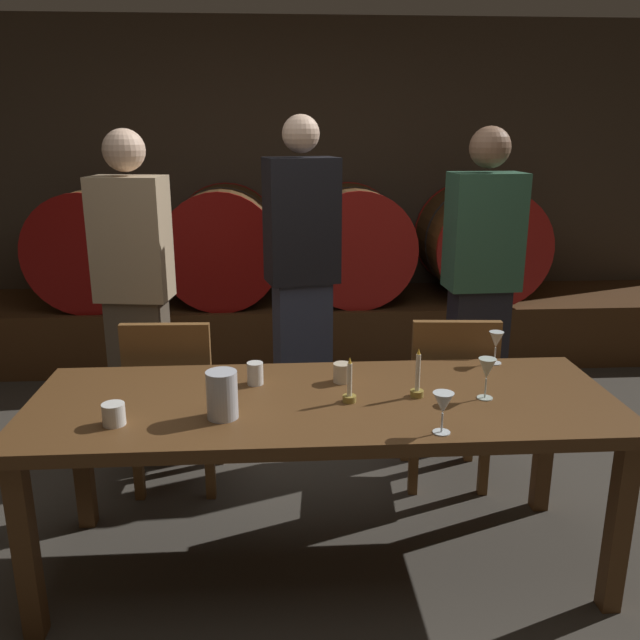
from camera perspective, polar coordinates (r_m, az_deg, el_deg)
ground_plane at (r=2.99m, az=-1.13°, el=-18.87°), size 9.01×9.01×0.00m
back_wall at (r=5.49m, az=-2.69°, el=11.52°), size 6.93×0.24×2.53m
barrel_shelf at (r=5.14m, az=-2.42°, el=-0.57°), size 6.24×0.90×0.46m
wine_barrel_far_left at (r=5.16m, az=-18.67°, el=6.08°), size 0.85×0.80×0.85m
wine_barrel_center_left at (r=5.01m, az=-8.32°, el=6.46°), size 0.85×0.80×0.85m
wine_barrel_center_right at (r=5.02m, az=2.81°, el=6.65°), size 0.85×0.80×0.85m
wine_barrel_far_right at (r=5.22m, az=13.60°, el=6.59°), size 0.85×0.80×0.85m
dining_table at (r=2.56m, az=0.32°, el=-8.25°), size 2.24×0.80×0.73m
chair_left at (r=3.24m, az=-12.51°, el=-6.43°), size 0.41×0.41×0.88m
chair_right at (r=3.27m, az=11.06°, el=-6.18°), size 0.43×0.43×0.88m
guest_left at (r=3.69m, az=-15.68°, el=2.60°), size 0.41×0.29×1.72m
guest_center at (r=3.65m, az=-1.57°, el=3.61°), size 0.42×0.32×1.79m
guest_right at (r=3.71m, az=13.69°, el=2.90°), size 0.39×0.26×1.73m
candle_left at (r=2.49m, az=2.56°, el=-6.07°), size 0.05×0.05×0.18m
candle_right at (r=2.56m, az=8.41°, el=-5.45°), size 0.05×0.05×0.20m
pitcher at (r=2.37m, az=-8.46°, el=-6.40°), size 0.11×0.11×0.17m
wine_glass_left at (r=2.26m, az=10.58°, el=-7.17°), size 0.07×0.07×0.15m
wine_glass_center at (r=2.57m, az=14.21°, el=-4.21°), size 0.07×0.07×0.16m
wine_glass_right at (r=2.96m, az=14.97°, el=-1.77°), size 0.06×0.06×0.14m
cup_left at (r=2.41m, az=-17.39°, el=-7.77°), size 0.08×0.08×0.08m
cup_center at (r=2.67m, az=-5.62°, el=-4.61°), size 0.07×0.07×0.09m
cup_right at (r=2.68m, az=1.92°, el=-4.57°), size 0.07×0.07×0.08m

